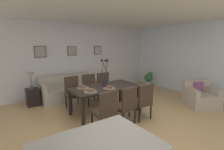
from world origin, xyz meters
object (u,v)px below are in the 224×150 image
object	(u,v)px
centerpiece_vase	(105,76)
framed_picture_center	(72,51)
bowl_far_left	(109,87)
dining_chair_mid_left	(142,100)
table_lamp	(31,77)
sofa	(69,90)
dining_table	(105,89)
side_table	(33,97)
dining_chair_far_left	(126,104)
framed_picture_right	(98,50)
dining_chair_near_right	(73,91)
dining_chair_far_right	(90,88)
potted_plant	(149,78)
bowl_near_left	(91,90)
dining_chair_near_left	(106,109)
bowl_near_right	(83,86)
dining_chair_mid_right	(105,86)
framed_picture_left	(40,52)
armchair	(200,97)

from	to	relation	value
centerpiece_vase	framed_picture_center	xyz separation A→B (m)	(-0.00, 2.24, 0.58)
bowl_far_left	dining_chair_mid_left	bearing A→B (deg)	-49.90
centerpiece_vase	table_lamp	bearing A→B (deg)	130.99
bowl_far_left	sofa	xyz separation A→B (m)	(-0.38, 1.97, -0.50)
dining_table	side_table	bearing A→B (deg)	130.95
dining_chair_far_left	framed_picture_center	distance (m)	3.28
dining_chair_mid_left	framed_picture_right	size ratio (longest dim) A/B	2.67
dining_chair_near_right	dining_chair_far_right	xyz separation A→B (m)	(0.57, 0.02, 0.00)
dining_chair_far_left	side_table	xyz separation A→B (m)	(-1.54, 2.60, -0.25)
centerpiece_vase	potted_plant	bearing A→B (deg)	22.04
potted_plant	bowl_near_left	bearing A→B (deg)	-158.11
framed_picture_center	dining_chair_far_left	bearing A→B (deg)	-89.58
dining_chair_near_right	bowl_far_left	size ratio (longest dim) A/B	5.41
framed_picture_right	framed_picture_center	bearing A→B (deg)	180.00
sofa	dining_chair_far_right	bearing A→B (deg)	-65.80
table_lamp	bowl_near_left	bearing A→B (deg)	-63.44
bowl_near_left	bowl_far_left	size ratio (longest dim) A/B	1.00
dining_chair_near_left	dining_chair_far_left	distance (m)	0.55
centerpiece_vase	framed_picture_right	distance (m)	2.56
framed_picture_center	framed_picture_right	size ratio (longest dim) A/B	0.98
dining_table	bowl_near_left	size ratio (longest dim) A/B	10.59
dining_table	bowl_near_right	xyz separation A→B (m)	(-0.54, 0.21, 0.12)
framed_picture_center	framed_picture_right	distance (m)	1.09
dining_chair_near_right	framed_picture_center	world-z (taller)	framed_picture_center
centerpiece_vase	bowl_near_left	bearing A→B (deg)	-158.95
centerpiece_vase	bowl_far_left	xyz separation A→B (m)	(-0.00, -0.21, -0.24)
dining_chair_mid_right	bowl_near_left	world-z (taller)	dining_chair_mid_right
dining_chair_far_left	dining_chair_far_right	xyz separation A→B (m)	(-0.00, 1.73, 0.00)
dining_table	framed_picture_left	bearing A→B (deg)	115.91
table_lamp	potted_plant	distance (m)	4.62
dining_chair_near_left	table_lamp	world-z (taller)	table_lamp
dining_chair_mid_left	dining_chair_far_left	bearing A→B (deg)	179.27
bowl_near_left	framed_picture_left	size ratio (longest dim) A/B	0.45
framed_picture_left	framed_picture_center	distance (m)	1.09
centerpiece_vase	dining_chair_near_left	bearing A→B (deg)	-121.62
dining_chair_near_left	centerpiece_vase	world-z (taller)	centerpiece_vase
dining_table	bowl_near_left	world-z (taller)	bowl_near_left
armchair	framed_picture_center	size ratio (longest dim) A/B	3.25
side_table	framed_picture_left	size ratio (longest dim) A/B	1.37
bowl_near_left	bowl_far_left	xyz separation A→B (m)	(0.54, 0.00, 0.00)
dining_table	bowl_far_left	bearing A→B (deg)	-90.00
dining_chair_far_left	framed_picture_left	world-z (taller)	framed_picture_left
dining_chair_mid_right	centerpiece_vase	world-z (taller)	centerpiece_vase
dining_chair_near_left	dining_chair_far_right	xyz separation A→B (m)	(0.54, 1.73, 0.00)
dining_chair_far_left	dining_chair_mid_left	bearing A→B (deg)	-0.73
dining_chair_near_left	bowl_near_right	world-z (taller)	dining_chair_near_left
table_lamp	bowl_near_right	bearing A→B (deg)	-57.62
dining_table	dining_chair_near_right	world-z (taller)	dining_chair_near_right
dining_chair_near_right	dining_chair_mid_right	bearing A→B (deg)	-0.93
dining_chair_mid_left	framed_picture_right	distance (m)	3.33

